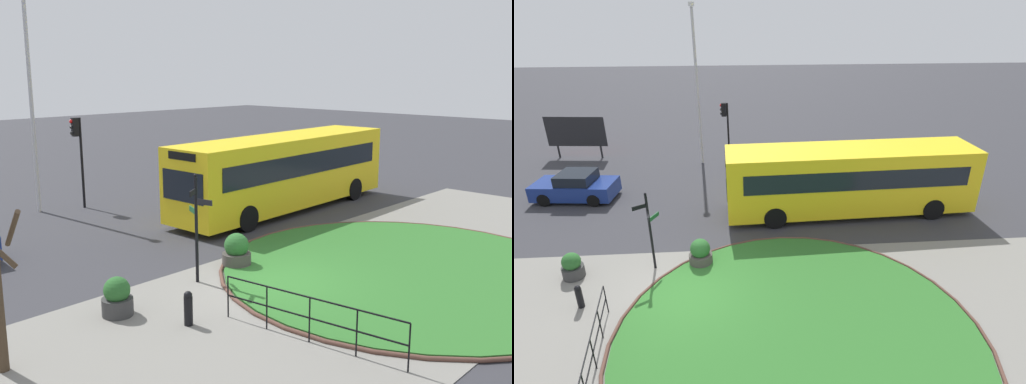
# 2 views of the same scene
# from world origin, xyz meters

# --- Properties ---
(ground) EXTENTS (120.00, 120.00, 0.00)m
(ground) POSITION_xyz_m (0.00, 0.00, 0.00)
(ground) COLOR #333338
(sidewalk_paving) EXTENTS (32.00, 8.74, 0.02)m
(sidewalk_paving) POSITION_xyz_m (0.00, -1.63, 0.01)
(sidewalk_paving) COLOR gray
(sidewalk_paving) RESTS_ON ground
(grass_island) EXTENTS (10.89, 10.89, 0.10)m
(grass_island) POSITION_xyz_m (3.48, -2.12, 0.05)
(grass_island) COLOR #2D6B28
(grass_island) RESTS_ON ground
(grass_kerb_ring) EXTENTS (11.20, 11.20, 0.11)m
(grass_kerb_ring) POSITION_xyz_m (3.48, -2.12, 0.06)
(grass_kerb_ring) COLOR brown
(grass_kerb_ring) RESTS_ON ground
(signpost_directional) EXTENTS (0.71, 1.09, 3.12)m
(signpost_directional) POSITION_xyz_m (-1.41, 1.70, 1.76)
(signpost_directional) COLOR black
(signpost_directional) RESTS_ON ground
(bollard_foreground) EXTENTS (0.21, 0.21, 0.86)m
(bollard_foreground) POSITION_xyz_m (-3.43, -0.31, 0.44)
(bollard_foreground) COLOR black
(bollard_foreground) RESTS_ON ground
(railing_grass_edge) EXTENTS (0.66, 4.53, 1.07)m
(railing_grass_edge) POSITION_xyz_m (-2.16, -2.90, 0.68)
(railing_grass_edge) COLOR black
(railing_grass_edge) RESTS_ON ground
(bus_yellow) EXTENTS (11.51, 3.02, 3.15)m
(bus_yellow) POSITION_xyz_m (6.95, 5.77, 1.70)
(bus_yellow) COLOR yellow
(bus_yellow) RESTS_ON ground
(traffic_light_near) EXTENTS (0.49, 0.30, 3.91)m
(traffic_light_near) POSITION_xyz_m (1.09, 12.30, 2.86)
(traffic_light_near) COLOR black
(traffic_light_near) RESTS_ON ground
(lamppost_tall) EXTENTS (0.32, 0.32, 9.21)m
(lamppost_tall) POSITION_xyz_m (-0.48, 12.99, 4.90)
(lamppost_tall) COLOR #B7B7BC
(lamppost_tall) RESTS_ON ground
(planter_near_signpost) EXTENTS (0.88, 0.88, 1.06)m
(planter_near_signpost) POSITION_xyz_m (0.29, 1.86, 0.48)
(planter_near_signpost) COLOR #47423D
(planter_near_signpost) RESTS_ON ground
(planter_kerbside) EXTENTS (0.77, 0.77, 0.99)m
(planter_kerbside) POSITION_xyz_m (-4.25, 1.38, 0.45)
(planter_kerbside) COLOR #383838
(planter_kerbside) RESTS_ON ground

